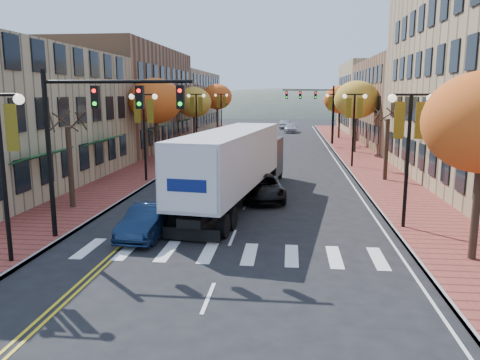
# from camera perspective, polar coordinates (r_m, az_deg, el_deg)

# --- Properties ---
(ground) EXTENTS (200.00, 200.00, 0.00)m
(ground) POSITION_cam_1_polar(r_m,az_deg,el_deg) (16.31, -2.66, -11.25)
(ground) COLOR black
(ground) RESTS_ON ground
(sidewalk_left) EXTENTS (4.00, 85.00, 0.15)m
(sidewalk_left) POSITION_cam_1_polar(r_m,az_deg,el_deg) (49.18, -7.32, 3.41)
(sidewalk_left) COLOR brown
(sidewalk_left) RESTS_ON ground
(sidewalk_right) EXTENTS (4.00, 85.00, 0.15)m
(sidewalk_right) POSITION_cam_1_polar(r_m,az_deg,el_deg) (48.31, 13.97, 3.06)
(sidewalk_right) COLOR brown
(sidewalk_right) RESTS_ON ground
(building_left_mid) EXTENTS (12.00, 24.00, 11.00)m
(building_left_mid) POSITION_cam_1_polar(r_m,az_deg,el_deg) (54.53, -14.91, 9.54)
(building_left_mid) COLOR brown
(building_left_mid) RESTS_ON ground
(building_left_far) EXTENTS (12.00, 26.00, 9.50)m
(building_left_far) POSITION_cam_1_polar(r_m,az_deg,el_deg) (78.41, -8.32, 9.40)
(building_left_far) COLOR #9E8966
(building_left_far) RESTS_ON ground
(building_right_mid) EXTENTS (15.00, 24.00, 10.00)m
(building_right_mid) POSITION_cam_1_polar(r_m,az_deg,el_deg) (59.24, 22.17, 8.69)
(building_right_mid) COLOR brown
(building_right_mid) RESTS_ON ground
(building_right_far) EXTENTS (15.00, 20.00, 11.00)m
(building_right_far) POSITION_cam_1_polar(r_m,az_deg,el_deg) (80.62, 17.89, 9.57)
(building_right_far) COLOR #9E8966
(building_right_far) RESTS_ON ground
(tree_left_a) EXTENTS (0.28, 0.28, 4.20)m
(tree_left_a) POSITION_cam_1_polar(r_m,az_deg,el_deg) (25.90, -19.97, 1.43)
(tree_left_a) COLOR #382619
(tree_left_a) RESTS_ON sidewalk_left
(tree_left_b) EXTENTS (4.48, 4.48, 7.21)m
(tree_left_b) POSITION_cam_1_polar(r_m,az_deg,el_deg) (40.60, -10.29, 9.46)
(tree_left_b) COLOR #382619
(tree_left_b) RESTS_ON sidewalk_left
(tree_left_c) EXTENTS (4.16, 4.16, 6.69)m
(tree_left_c) POSITION_cam_1_polar(r_m,az_deg,el_deg) (56.15, -5.66, 9.40)
(tree_left_c) COLOR #382619
(tree_left_c) RESTS_ON sidewalk_left
(tree_left_d) EXTENTS (4.61, 4.61, 7.42)m
(tree_left_d) POSITION_cam_1_polar(r_m,az_deg,el_deg) (73.86, -2.80, 10.10)
(tree_left_d) COLOR #382619
(tree_left_d) RESTS_ON sidewalk_left
(tree_right_b) EXTENTS (0.28, 0.28, 4.20)m
(tree_right_b) POSITION_cam_1_polar(r_m,az_deg,el_deg) (33.86, 17.41, 3.56)
(tree_right_b) COLOR #382619
(tree_right_b) RESTS_ON sidewalk_right
(tree_right_c) EXTENTS (4.48, 4.48, 7.21)m
(tree_right_c) POSITION_cam_1_polar(r_m,az_deg,el_deg) (49.43, 14.01, 9.46)
(tree_right_c) COLOR #382619
(tree_right_c) RESTS_ON sidewalk_right
(tree_right_d) EXTENTS (4.35, 4.35, 7.00)m
(tree_right_d) POSITION_cam_1_polar(r_m,az_deg,el_deg) (65.32, 12.10, 9.57)
(tree_right_d) COLOR #382619
(tree_right_d) RESTS_ON sidewalk_right
(lamp_left_a) EXTENTS (1.96, 0.36, 6.05)m
(lamp_left_a) POSITION_cam_1_polar(r_m,az_deg,el_deg) (18.01, -27.15, 3.77)
(lamp_left_a) COLOR black
(lamp_left_a) RESTS_ON ground
(lamp_left_b) EXTENTS (1.96, 0.36, 6.05)m
(lamp_left_b) POSITION_cam_1_polar(r_m,az_deg,el_deg) (32.55, -11.62, 7.18)
(lamp_left_b) COLOR black
(lamp_left_b) RESTS_ON ground
(lamp_left_c) EXTENTS (1.96, 0.36, 6.05)m
(lamp_left_c) POSITION_cam_1_polar(r_m,az_deg,el_deg) (49.99, -5.34, 8.41)
(lamp_left_c) COLOR black
(lamp_left_c) RESTS_ON ground
(lamp_left_d) EXTENTS (1.96, 0.36, 6.05)m
(lamp_left_d) POSITION_cam_1_polar(r_m,az_deg,el_deg) (67.72, -2.31, 8.97)
(lamp_left_d) COLOR black
(lamp_left_d) RESTS_ON ground
(lamp_right_a) EXTENTS (1.96, 0.36, 6.05)m
(lamp_right_a) POSITION_cam_1_polar(r_m,az_deg,el_deg) (21.67, 19.91, 5.24)
(lamp_right_a) COLOR black
(lamp_right_a) RESTS_ON ground
(lamp_right_b) EXTENTS (1.96, 0.36, 6.05)m
(lamp_right_b) POSITION_cam_1_polar(r_m,az_deg,el_deg) (39.36, 13.73, 7.63)
(lamp_right_b) COLOR black
(lamp_right_b) RESTS_ON ground
(lamp_right_c) EXTENTS (1.96, 0.36, 6.05)m
(lamp_right_c) POSITION_cam_1_polar(r_m,az_deg,el_deg) (57.24, 11.37, 8.51)
(lamp_right_c) COLOR black
(lamp_right_c) RESTS_ON ground
(traffic_mast_near) EXTENTS (6.10, 0.35, 7.00)m
(traffic_mast_near) POSITION_cam_1_polar(r_m,az_deg,el_deg) (19.63, -17.52, 6.74)
(traffic_mast_near) COLOR black
(traffic_mast_near) RESTS_ON ground
(traffic_mast_far) EXTENTS (6.10, 0.34, 7.00)m
(traffic_mast_far) POSITION_cam_1_polar(r_m,az_deg,el_deg) (57.07, 9.34, 9.20)
(traffic_mast_far) COLOR black
(traffic_mast_far) RESTS_ON ground
(semi_truck) EXTENTS (4.88, 16.72, 4.13)m
(semi_truck) POSITION_cam_1_polar(r_m,az_deg,el_deg) (26.14, -0.32, 2.50)
(semi_truck) COLOR black
(semi_truck) RESTS_ON ground
(navy_sedan) EXTENTS (1.76, 4.31, 1.39)m
(navy_sedan) POSITION_cam_1_polar(r_m,az_deg,el_deg) (20.41, -11.11, -4.90)
(navy_sedan) COLOR #0C1932
(navy_sedan) RESTS_ON ground
(black_suv) EXTENTS (3.04, 5.42, 1.43)m
(black_suv) POSITION_cam_1_polar(r_m,az_deg,el_deg) (27.01, 2.74, -0.91)
(black_suv) COLOR black
(black_suv) RESTS_ON ground
(car_far_white) EXTENTS (1.93, 4.38, 1.46)m
(car_far_white) POSITION_cam_1_polar(r_m,az_deg,el_deg) (70.58, 1.35, 6.14)
(car_far_white) COLOR white
(car_far_white) RESTS_ON ground
(car_far_silver) EXTENTS (2.06, 4.97, 1.44)m
(car_far_silver) POSITION_cam_1_polar(r_m,az_deg,el_deg) (75.31, 6.21, 6.34)
(car_far_silver) COLOR #ADACB4
(car_far_silver) RESTS_ON ground
(car_far_oncoming) EXTENTS (1.99, 4.57, 1.46)m
(car_far_oncoming) POSITION_cam_1_polar(r_m,az_deg,el_deg) (83.54, 5.50, 6.76)
(car_far_oncoming) COLOR #B9B9C1
(car_far_oncoming) RESTS_ON ground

